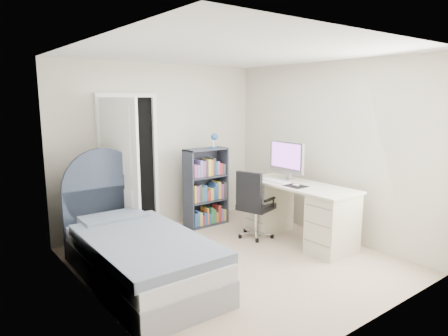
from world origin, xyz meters
TOP-DOWN VIEW (x-y plane):
  - room_shell at (0.00, 0.00)m, footprint 3.50×3.70m
  - door at (-0.75, 1.52)m, footprint 0.92×0.81m
  - bed at (-1.16, 0.29)m, footprint 1.10×2.24m
  - nightstand at (-1.16, 1.44)m, footprint 0.39×0.39m
  - floor_lamp at (-0.72, 1.56)m, footprint 0.20×0.20m
  - bookcase at (0.56, 1.40)m, footprint 0.68×0.29m
  - desk at (1.17, 0.03)m, footprint 0.67×1.67m
  - office_chair at (0.73, 0.48)m, footprint 0.54×0.56m

SIDE VIEW (x-z plane):
  - bed at x=-1.16m, z-range -0.38..1.00m
  - nightstand at x=-1.16m, z-range 0.09..0.67m
  - desk at x=1.17m, z-range -0.24..1.13m
  - office_chair at x=0.73m, z-range 0.05..1.03m
  - bookcase at x=0.56m, z-range -0.16..1.29m
  - floor_lamp at x=-0.72m, z-range -0.13..1.27m
  - door at x=-0.75m, z-range 0.00..2.06m
  - room_shell at x=0.00m, z-range -0.05..2.55m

